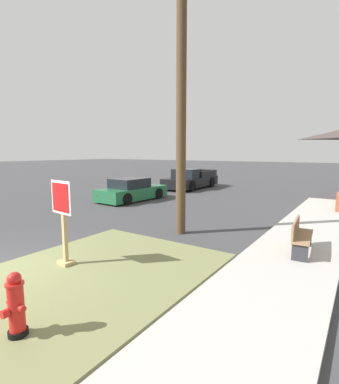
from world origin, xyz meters
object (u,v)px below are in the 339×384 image
street_bench (300,235)px  parked_sedan_green (132,191)px  utility_pole (181,75)px  stop_sign (64,224)px  pickup_truck_black (190,180)px  fire_hydrant (16,306)px  manhole_cover (104,243)px

street_bench → parked_sedan_green: bearing=155.6°
parked_sedan_green → utility_pole: utility_pole is taller
stop_sign → street_bench: 5.84m
pickup_truck_black → utility_pole: (5.74, -10.64, 4.43)m
fire_hydrant → pickup_truck_black: 17.96m
manhole_cover → parked_sedan_green: bearing=125.3°
fire_hydrant → manhole_cover: 4.46m
street_bench → utility_pole: size_ratio=0.15×
fire_hydrant → parked_sedan_green: 12.21m
stop_sign → street_bench: (4.41, 3.80, -0.46)m
pickup_truck_black → utility_pole: size_ratio=0.54×
street_bench → utility_pole: bearing=177.4°
stop_sign → manhole_cover: bearing=108.9°
manhole_cover → pickup_truck_black: (-4.43, 12.86, 0.61)m
fire_hydrant → utility_pole: utility_pole is taller
fire_hydrant → street_bench: (2.72, 5.85, 0.06)m
fire_hydrant → manhole_cover: (-2.29, 3.80, -0.52)m
pickup_truck_black → street_bench: size_ratio=3.52×
pickup_truck_black → utility_pole: 12.88m
stop_sign → pickup_truck_black: stop_sign is taller
manhole_cover → street_bench: 5.44m
stop_sign → manhole_cover: size_ratio=2.82×
utility_pole → parked_sedan_green: bearing=144.5°
manhole_cover → utility_pole: utility_pole is taller
fire_hydrant → stop_sign: bearing=129.6°
stop_sign → pickup_truck_black: bearing=109.0°
manhole_cover → pickup_truck_black: pickup_truck_black is taller
fire_hydrant → street_bench: size_ratio=0.63×
stop_sign → parked_sedan_green: bearing=122.1°
street_bench → manhole_cover: bearing=-157.7°
parked_sedan_green → pickup_truck_black: size_ratio=0.80×
street_bench → utility_pole: utility_pole is taller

